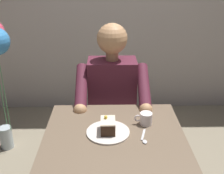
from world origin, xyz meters
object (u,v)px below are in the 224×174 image
chair (112,111)px  dessert_spoon (144,138)px  dining_table (114,149)px  cake_slice (108,126)px  seated_person (112,104)px  coffee_cup (146,118)px

chair → dessert_spoon: chair is taller
dining_table → dessert_spoon: 0.21m
cake_slice → seated_person: bearing=-94.1°
seated_person → dessert_spoon: (-0.17, 0.56, 0.07)m
dessert_spoon → seated_person: bearing=-73.6°
cake_slice → dessert_spoon: 0.22m
coffee_cup → cake_slice: bearing=21.8°
seated_person → cake_slice: (0.04, 0.49, 0.12)m
cake_slice → dessert_spoon: size_ratio=0.80×
cake_slice → dessert_spoon: cake_slice is taller
seated_person → dining_table: bearing=90.0°
chair → dining_table: bearing=90.0°
chair → cake_slice: size_ratio=7.91×
seated_person → dessert_spoon: bearing=106.4°
seated_person → cake_slice: seated_person is taller
dining_table → coffee_cup: bearing=-152.5°
chair → coffee_cup: chair is taller
dessert_spoon → coffee_cup: bearing=-99.9°
chair → coffee_cup: 0.66m
chair → seated_person: 0.23m
dining_table → coffee_cup: size_ratio=7.42×
dining_table → cake_slice: bearing=-13.7°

